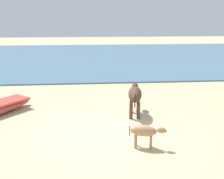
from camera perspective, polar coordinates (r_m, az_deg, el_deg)
ground at (r=8.87m, az=-1.08°, el=-8.56°), size 80.00×80.00×0.00m
sea_water at (r=24.60m, az=-3.67°, el=6.86°), size 60.00×20.00×0.08m
cow_adult_dark at (r=9.99m, az=4.81°, el=-1.12°), size 0.67×1.66×1.08m
calf_near_tan at (r=7.68m, az=6.87°, el=-8.73°), size 1.00×0.46×0.66m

